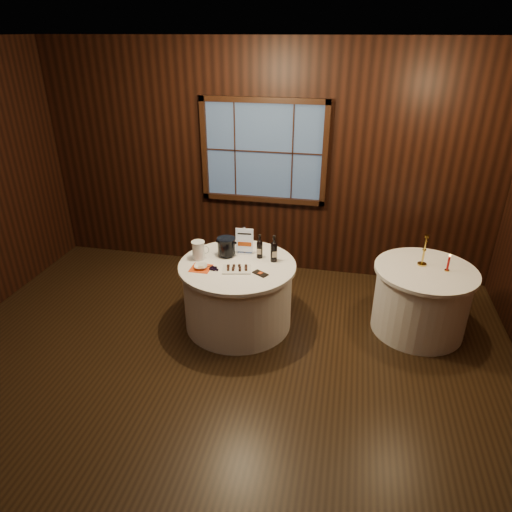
% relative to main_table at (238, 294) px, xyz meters
% --- Properties ---
extents(ground, '(6.00, 6.00, 0.00)m').
position_rel_main_table_xyz_m(ground, '(0.00, -1.00, -0.39)').
color(ground, black).
rests_on(ground, ground).
extents(back_wall, '(6.00, 0.10, 3.00)m').
position_rel_main_table_xyz_m(back_wall, '(0.00, 1.48, 1.16)').
color(back_wall, black).
rests_on(back_wall, ground).
extents(main_table, '(1.28, 1.28, 0.77)m').
position_rel_main_table_xyz_m(main_table, '(0.00, 0.00, 0.00)').
color(main_table, white).
rests_on(main_table, ground).
extents(side_table, '(1.08, 1.08, 0.77)m').
position_rel_main_table_xyz_m(side_table, '(2.00, 0.30, 0.00)').
color(side_table, white).
rests_on(side_table, ground).
extents(sign_stand, '(0.20, 0.10, 0.32)m').
position_rel_main_table_xyz_m(sign_stand, '(0.02, 0.27, 0.49)').
color(sign_stand, silver).
rests_on(sign_stand, main_table).
extents(port_bottle_left, '(0.07, 0.07, 0.28)m').
position_rel_main_table_xyz_m(port_bottle_left, '(0.21, 0.20, 0.50)').
color(port_bottle_left, black).
rests_on(port_bottle_left, main_table).
extents(port_bottle_right, '(0.07, 0.09, 0.31)m').
position_rel_main_table_xyz_m(port_bottle_right, '(0.38, 0.15, 0.52)').
color(port_bottle_right, black).
rests_on(port_bottle_right, main_table).
extents(ice_bucket, '(0.21, 0.21, 0.21)m').
position_rel_main_table_xyz_m(ice_bucket, '(-0.17, 0.17, 0.50)').
color(ice_bucket, black).
rests_on(ice_bucket, main_table).
extents(chocolate_plate, '(0.34, 0.26, 0.04)m').
position_rel_main_table_xyz_m(chocolate_plate, '(0.03, -0.14, 0.40)').
color(chocolate_plate, white).
rests_on(chocolate_plate, main_table).
extents(chocolate_box, '(0.18, 0.15, 0.01)m').
position_rel_main_table_xyz_m(chocolate_box, '(0.29, -0.17, 0.39)').
color(chocolate_box, black).
rests_on(chocolate_box, main_table).
extents(grape_bunch, '(0.17, 0.10, 0.04)m').
position_rel_main_table_xyz_m(grape_bunch, '(-0.21, -0.17, 0.40)').
color(grape_bunch, black).
rests_on(grape_bunch, main_table).
extents(glass_pitcher, '(0.19, 0.15, 0.21)m').
position_rel_main_table_xyz_m(glass_pitcher, '(-0.45, 0.03, 0.49)').
color(glass_pitcher, white).
rests_on(glass_pitcher, main_table).
extents(orange_napkin, '(0.22, 0.22, 0.00)m').
position_rel_main_table_xyz_m(orange_napkin, '(-0.36, -0.18, 0.38)').
color(orange_napkin, '#DE4412').
rests_on(orange_napkin, main_table).
extents(cracker_bowl, '(0.17, 0.17, 0.03)m').
position_rel_main_table_xyz_m(cracker_bowl, '(-0.36, -0.18, 0.40)').
color(cracker_bowl, white).
rests_on(cracker_bowl, orange_napkin).
extents(brass_candlestick, '(0.10, 0.10, 0.35)m').
position_rel_main_table_xyz_m(brass_candlestick, '(1.96, 0.39, 0.51)').
color(brass_candlestick, gold).
rests_on(brass_candlestick, side_table).
extents(red_candle, '(0.05, 0.05, 0.20)m').
position_rel_main_table_xyz_m(red_candle, '(2.20, 0.30, 0.46)').
color(red_candle, gold).
rests_on(red_candle, side_table).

